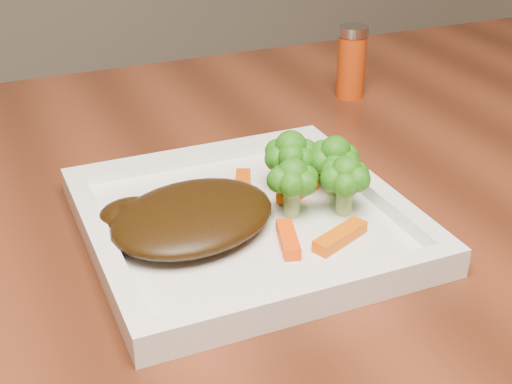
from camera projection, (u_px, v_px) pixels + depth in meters
name	position (u px, v px, depth m)	size (l,w,h in m)	color
plate	(246.00, 225.00, 0.63)	(0.27, 0.27, 0.01)	white
steak	(193.00, 216.00, 0.60)	(0.15, 0.11, 0.03)	black
broccoli_0	(291.00, 156.00, 0.66)	(0.06, 0.06, 0.07)	#106012
broccoli_1	(335.00, 161.00, 0.65)	(0.05, 0.05, 0.06)	#2A6911
broccoli_2	(345.00, 183.00, 0.62)	(0.05, 0.05, 0.06)	#1C6F12
broccoli_3	(292.00, 184.00, 0.61)	(0.05, 0.05, 0.06)	#307112
carrot_0	(340.00, 236.00, 0.59)	(0.06, 0.02, 0.01)	#DE5803
carrot_2	(288.00, 239.00, 0.58)	(0.05, 0.01, 0.01)	#FF4304
carrot_3	(326.00, 172.00, 0.69)	(0.05, 0.01, 0.01)	#FC2F04
carrot_4	(243.00, 185.00, 0.67)	(0.05, 0.01, 0.01)	#CC4903
carrot_6	(298.00, 191.00, 0.66)	(0.05, 0.01, 0.01)	#FF6404
spice_shaker	(352.00, 62.00, 0.90)	(0.04, 0.04, 0.09)	#B23609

